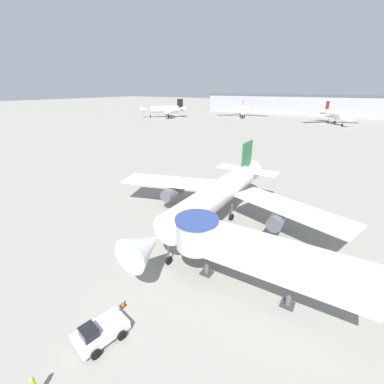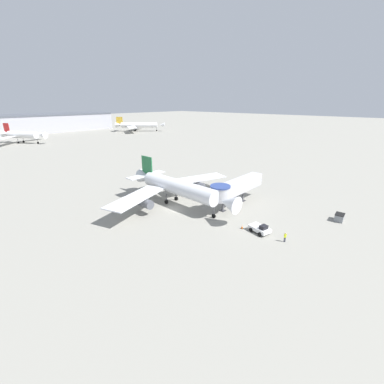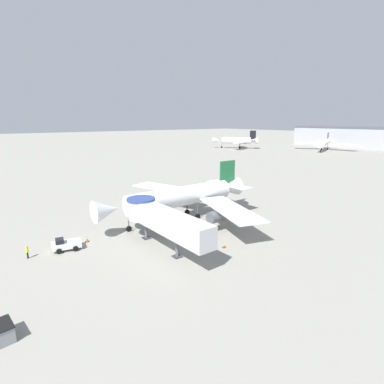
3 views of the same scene
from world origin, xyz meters
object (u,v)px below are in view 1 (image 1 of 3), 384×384
(traffic_cone_starboard_wing, at_px, (319,265))
(background_jet_red_tail, at_px, (334,114))
(pushback_tug_white, at_px, (100,332))
(background_jet_blue_tail, at_px, (243,109))
(background_jet_black_tail, at_px, (165,109))
(traffic_cone_near_nose, at_px, (123,302))
(main_airplane, at_px, (217,196))
(jet_bridge, at_px, (249,250))

(traffic_cone_starboard_wing, bearing_deg, background_jet_red_tail, 94.24)
(pushback_tug_white, bearing_deg, background_jet_blue_tail, 120.35)
(background_jet_red_tail, distance_m, background_jet_black_tail, 93.65)
(traffic_cone_near_nose, bearing_deg, main_airplane, 89.74)
(traffic_cone_near_nose, xyz_separation_m, background_jet_blue_tail, (-49.21, 152.32, 3.86))
(main_airplane, height_order, traffic_cone_starboard_wing, main_airplane)
(pushback_tug_white, height_order, traffic_cone_starboard_wing, pushback_tug_white)
(main_airplane, relative_size, traffic_cone_near_nose, 42.71)
(pushback_tug_white, bearing_deg, jet_bridge, 68.03)
(background_jet_blue_tail, xyz_separation_m, background_jet_black_tail, (-38.27, -31.22, 0.46))
(traffic_cone_starboard_wing, relative_size, background_jet_blue_tail, 0.02)
(traffic_cone_starboard_wing, height_order, background_jet_black_tail, background_jet_black_tail)
(traffic_cone_starboard_wing, height_order, background_jet_blue_tail, background_jet_blue_tail)
(pushback_tug_white, height_order, background_jet_black_tail, background_jet_black_tail)
(pushback_tug_white, bearing_deg, background_jet_black_tail, 137.92)
(jet_bridge, relative_size, background_jet_blue_tail, 0.51)
(pushback_tug_white, xyz_separation_m, background_jet_black_tail, (-88.39, 124.16, 3.97))
(background_jet_blue_tail, bearing_deg, traffic_cone_near_nose, -93.99)
(background_jet_black_tail, bearing_deg, traffic_cone_starboard_wing, 4.24)
(main_airplane, distance_m, pushback_tug_white, 20.49)
(pushback_tug_white, bearing_deg, traffic_cone_near_nose, 118.87)
(background_jet_red_tail, bearing_deg, background_jet_blue_tail, 138.14)
(background_jet_red_tail, bearing_deg, main_airplane, -122.17)
(main_airplane, bearing_deg, pushback_tug_white, -87.23)
(traffic_cone_near_nose, height_order, background_jet_black_tail, background_jet_black_tail)
(background_jet_red_tail, xyz_separation_m, background_jet_blue_tail, (-53.11, 10.76, -0.37))
(background_jet_red_tail, bearing_deg, pushback_tug_white, -121.60)
(main_airplane, bearing_deg, background_jet_blue_tail, 110.46)
(jet_bridge, relative_size, background_jet_black_tail, 0.71)
(pushback_tug_white, height_order, traffic_cone_near_nose, pushback_tug_white)
(pushback_tug_white, relative_size, background_jet_black_tail, 0.17)
(pushback_tug_white, distance_m, traffic_cone_near_nose, 3.22)
(jet_bridge, height_order, background_jet_blue_tail, background_jet_blue_tail)
(traffic_cone_near_nose, bearing_deg, background_jet_red_tail, 88.42)
(traffic_cone_starboard_wing, bearing_deg, main_airplane, 166.85)
(background_jet_black_tail, bearing_deg, background_jet_blue_tail, 90.16)
(main_airplane, relative_size, background_jet_black_tail, 1.42)
(main_airplane, xyz_separation_m, pushback_tug_white, (0.83, -20.22, -3.23))
(pushback_tug_white, distance_m, traffic_cone_starboard_wing, 21.18)
(jet_bridge, bearing_deg, pushback_tug_white, -124.96)
(jet_bridge, height_order, background_jet_black_tail, background_jet_black_tail)
(traffic_cone_starboard_wing, xyz_separation_m, background_jet_black_tail, (-100.85, 107.05, 4.35))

